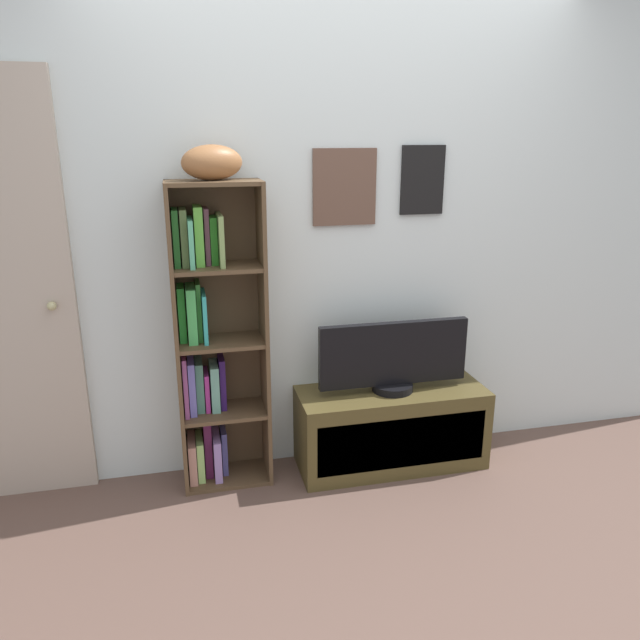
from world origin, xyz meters
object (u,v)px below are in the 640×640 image
at_px(tv_stand, 391,427).
at_px(television, 394,357).
at_px(football, 212,163).
at_px(bookshelf, 211,344).

relative_size(tv_stand, television, 1.26).
bearing_deg(television, football, 176.34).
distance_m(football, tv_stand, 1.69).
bearing_deg(tv_stand, television, 90.00).
xyz_separation_m(bookshelf, football, (0.05, -0.03, 0.89)).
relative_size(football, tv_stand, 0.29).
bearing_deg(bookshelf, tv_stand, -5.44).
distance_m(bookshelf, football, 0.90).
distance_m(tv_stand, television, 0.41).
height_order(bookshelf, television, bookshelf).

